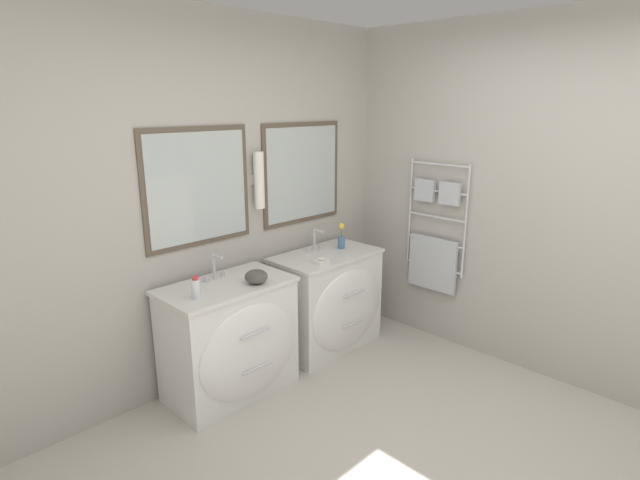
% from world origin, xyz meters
% --- Properties ---
extents(wall_back, '(5.01, 0.16, 2.60)m').
position_xyz_m(wall_back, '(0.01, 2.00, 1.30)').
color(wall_back, '#B2ADA3').
rests_on(wall_back, ground_plane).
extents(wall_right, '(0.13, 3.95, 2.60)m').
position_xyz_m(wall_right, '(1.74, 0.89, 1.29)').
color(wall_right, '#B2ADA3').
rests_on(wall_right, ground_plane).
extents(vanity_left, '(0.89, 0.57, 0.81)m').
position_xyz_m(vanity_left, '(-0.07, 1.66, 0.42)').
color(vanity_left, white).
rests_on(vanity_left, ground_plane).
extents(vanity_right, '(0.89, 0.57, 0.81)m').
position_xyz_m(vanity_right, '(0.90, 1.66, 0.42)').
color(vanity_right, white).
rests_on(vanity_right, ground_plane).
extents(faucet_left, '(0.17, 0.12, 0.18)m').
position_xyz_m(faucet_left, '(-0.07, 1.81, 0.90)').
color(faucet_left, silver).
rests_on(faucet_left, vanity_left).
extents(faucet_right, '(0.17, 0.12, 0.18)m').
position_xyz_m(faucet_right, '(0.90, 1.81, 0.90)').
color(faucet_right, silver).
rests_on(faucet_right, vanity_right).
extents(toiletry_bottle, '(0.05, 0.05, 0.15)m').
position_xyz_m(toiletry_bottle, '(-0.35, 1.60, 0.88)').
color(toiletry_bottle, silver).
rests_on(toiletry_bottle, vanity_left).
extents(amenity_bowl, '(0.16, 0.16, 0.09)m').
position_xyz_m(amenity_bowl, '(0.08, 1.55, 0.86)').
color(amenity_bowl, '#4C4742').
rests_on(amenity_bowl, vanity_left).
extents(flower_vase, '(0.06, 0.06, 0.22)m').
position_xyz_m(flower_vase, '(1.10, 1.70, 0.90)').
color(flower_vase, teal).
rests_on(flower_vase, vanity_right).
extents(soap_dish, '(0.11, 0.08, 0.04)m').
position_xyz_m(soap_dish, '(0.71, 1.55, 0.83)').
color(soap_dish, white).
rests_on(soap_dish, vanity_right).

